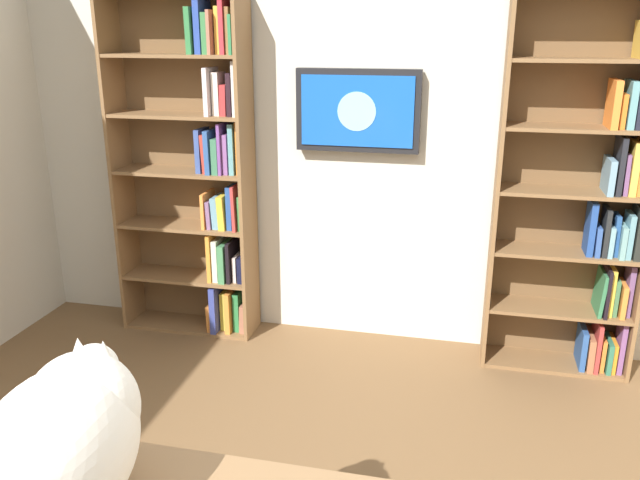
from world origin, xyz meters
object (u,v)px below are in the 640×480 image
(bookshelf_right, at_px, (200,173))
(bookshelf_left, at_px, (590,197))
(wall_mounted_tv, at_px, (358,111))
(cat, at_px, (66,439))

(bookshelf_right, bearing_deg, bookshelf_left, 179.98)
(bookshelf_right, height_order, wall_mounted_tv, bookshelf_right)
(bookshelf_left, distance_m, wall_mounted_tv, 1.37)
(bookshelf_right, distance_m, wall_mounted_tv, 1.05)
(bookshelf_right, distance_m, cat, 2.63)
(bookshelf_right, xyz_separation_m, wall_mounted_tv, (-0.96, -0.09, 0.40))
(cat, bearing_deg, bookshelf_right, -73.88)
(wall_mounted_tv, relative_size, cat, 1.17)
(bookshelf_right, bearing_deg, cat, 106.12)
(bookshelf_left, distance_m, cat, 2.96)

